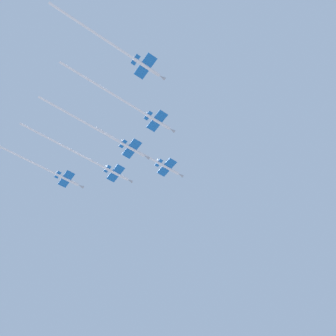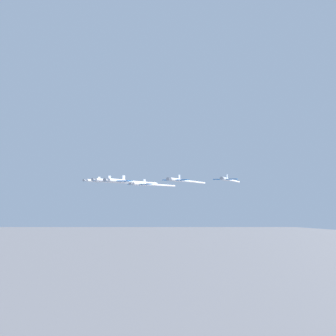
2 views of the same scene
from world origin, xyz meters
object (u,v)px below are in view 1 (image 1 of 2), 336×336
Objects in this scene: jet_port_inner at (92,161)px; jet_starboard_outer at (46,169)px; jet_center_rear at (124,52)px; jet_lead at (151,159)px; jet_starboard_inner at (134,107)px; jet_port_outer at (109,136)px.

jet_port_inner is 1.11× the size of jet_starboard_outer.
jet_port_inner is at bearing 164.36° from jet_center_rear.
jet_lead is 22.53m from jet_port_inner.
jet_starboard_inner is 14.30m from jet_port_outer.
jet_starboard_inner is 18.97m from jet_center_rear.
jet_port_inner is 18.76m from jet_starboard_outer.
jet_lead is 41.13m from jet_starboard_outer.
jet_lead is at bearing 133.98° from jet_center_rear.
jet_lead is 0.85× the size of jet_starboard_inner.
jet_starboard_outer reaches higher than jet_starboard_inner.
jet_center_rear is (18.14, -53.77, 0.16)m from jet_starboard_outer.
jet_port_outer is 30.81m from jet_starboard_outer.
jet_center_rear is (2.05, -44.15, 0.80)m from jet_port_inner.
jet_lead is 0.82× the size of jet_port_inner.
jet_port_inner is 1.04× the size of jet_starboard_inner.
jet_starboard_outer is (-16.09, 9.62, 0.63)m from jet_port_inner.
jet_lead is 0.94× the size of jet_center_rear.
jet_starboard_outer reaches higher than jet_port_outer.
jet_port_outer is at bearing -1.54° from jet_port_inner.
jet_lead is 22.03m from jet_starboard_inner.
jet_center_rear is at bearing -22.11° from jet_port_outer.
jet_port_outer is (-16.97, -5.61, -0.58)m from jet_lead.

